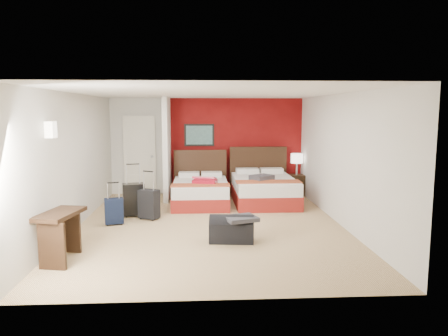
{
  "coord_description": "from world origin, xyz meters",
  "views": [
    {
      "loc": [
        -0.18,
        -7.93,
        2.17
      ],
      "look_at": [
        0.31,
        0.8,
        1.0
      ],
      "focal_mm": 34.19,
      "sensor_mm": 36.0,
      "label": 1
    }
  ],
  "objects": [
    {
      "name": "bed_left",
      "position": [
        -0.18,
        1.86,
        0.27
      ],
      "size": [
        1.27,
        1.82,
        0.54
      ],
      "primitive_type": "cube",
      "rotation": [
        0.0,
        0.0,
        -0.0
      ],
      "color": "white",
      "rests_on": "ground"
    },
    {
      "name": "room_walls",
      "position": [
        -1.4,
        1.42,
        1.26
      ],
      "size": [
        5.02,
        6.52,
        2.5
      ],
      "color": "silver",
      "rests_on": "ground"
    },
    {
      "name": "jacket_bundle",
      "position": [
        1.22,
        1.64,
        0.66
      ],
      "size": [
        0.6,
        0.58,
        0.11
      ],
      "primitive_type": "cube",
      "rotation": [
        0.0,
        0.0,
        0.61
      ],
      "color": "#3F3E44",
      "rests_on": "bed_right"
    },
    {
      "name": "duffel_bag",
      "position": [
        0.34,
        -1.02,
        0.19
      ],
      "size": [
        0.77,
        0.47,
        0.37
      ],
      "primitive_type": "cube",
      "rotation": [
        0.0,
        0.0,
        -0.11
      ],
      "color": "black",
      "rests_on": "ground"
    },
    {
      "name": "desk",
      "position": [
        -2.22,
        -1.8,
        0.36
      ],
      "size": [
        0.6,
        0.94,
        0.73
      ],
      "primitive_type": "cube",
      "rotation": [
        0.0,
        0.0,
        -0.2
      ],
      "color": "black",
      "rests_on": "ground"
    },
    {
      "name": "red_accent_panel",
      "position": [
        0.75,
        3.23,
        1.25
      ],
      "size": [
        3.5,
        0.04,
        2.5
      ],
      "primitive_type": "cube",
      "color": "maroon",
      "rests_on": "ground"
    },
    {
      "name": "partition_wall",
      "position": [
        -1.0,
        2.61,
        1.25
      ],
      "size": [
        0.12,
        1.2,
        2.5
      ],
      "primitive_type": "cube",
      "color": "silver",
      "rests_on": "ground"
    },
    {
      "name": "table_lamp",
      "position": [
        2.31,
        2.85,
        0.81
      ],
      "size": [
        0.39,
        0.39,
        0.55
      ],
      "primitive_type": "cylinder",
      "rotation": [
        0.0,
        0.0,
        0.32
      ],
      "color": "silver",
      "rests_on": "nightstand"
    },
    {
      "name": "bed_right",
      "position": [
        1.32,
        1.94,
        0.3
      ],
      "size": [
        1.43,
        2.03,
        0.61
      ],
      "primitive_type": "cube",
      "rotation": [
        0.0,
        0.0,
        0.01
      ],
      "color": "white",
      "rests_on": "ground"
    },
    {
      "name": "nightstand",
      "position": [
        2.31,
        2.85,
        0.27
      ],
      "size": [
        0.4,
        0.4,
        0.54
      ],
      "primitive_type": "cube",
      "rotation": [
        0.0,
        0.0,
        -0.04
      ],
      "color": "black",
      "rests_on": "ground"
    },
    {
      "name": "red_suitcase_open",
      "position": [
        -0.08,
        1.76,
        0.59
      ],
      "size": [
        0.68,
        0.82,
        0.09
      ],
      "primitive_type": "cube",
      "rotation": [
        0.0,
        0.0,
        -0.24
      ],
      "color": "#A60E24",
      "rests_on": "bed_left"
    },
    {
      "name": "ground",
      "position": [
        0.0,
        0.0,
        0.0
      ],
      "size": [
        6.5,
        6.5,
        0.0
      ],
      "primitive_type": "plane",
      "color": "tan",
      "rests_on": "ground"
    },
    {
      "name": "suitcase_navy",
      "position": [
        -1.84,
        0.17,
        0.24
      ],
      "size": [
        0.39,
        0.29,
        0.48
      ],
      "primitive_type": "cube",
      "rotation": [
        0.0,
        0.0,
        0.25
      ],
      "color": "black",
      "rests_on": "ground"
    },
    {
      "name": "entry_door",
      "position": [
        -1.75,
        3.2,
        1.02
      ],
      "size": [
        0.82,
        0.06,
        2.05
      ],
      "primitive_type": "cube",
      "color": "silver",
      "rests_on": "ground"
    },
    {
      "name": "suitcase_black",
      "position": [
        -1.57,
        0.83,
        0.33
      ],
      "size": [
        0.49,
        0.37,
        0.66
      ],
      "primitive_type": "cube",
      "rotation": [
        0.0,
        0.0,
        0.23
      ],
      "color": "black",
      "rests_on": "ground"
    },
    {
      "name": "suitcase_charcoal",
      "position": [
        -1.22,
        0.54,
        0.29
      ],
      "size": [
        0.46,
        0.4,
        0.57
      ],
      "primitive_type": "cube",
      "rotation": [
        0.0,
        0.0,
        -0.51
      ],
      "color": "black",
      "rests_on": "ground"
    },
    {
      "name": "jacket_draped",
      "position": [
        0.49,
        -1.07,
        0.41
      ],
      "size": [
        0.61,
        0.56,
        0.07
      ],
      "primitive_type": "cube",
      "rotation": [
        0.0,
        0.0,
        0.31
      ],
      "color": "#36363B",
      "rests_on": "duffel_bag"
    }
  ]
}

